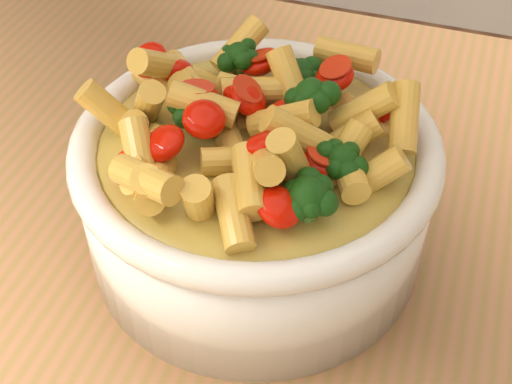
% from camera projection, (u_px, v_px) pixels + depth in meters
% --- Properties ---
extents(table, '(1.20, 0.80, 0.90)m').
position_uv_depth(table, '(141.00, 363.00, 0.56)').
color(table, '#A16945').
rests_on(table, ground).
extents(serving_bowl, '(0.24, 0.24, 0.10)m').
position_uv_depth(serving_bowl, '(256.00, 191.00, 0.48)').
color(serving_bowl, white).
rests_on(serving_bowl, table).
extents(pasta_salad, '(0.19, 0.19, 0.04)m').
position_uv_depth(pasta_salad, '(256.00, 116.00, 0.43)').
color(pasta_salad, '#FFBF50').
rests_on(pasta_salad, serving_bowl).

